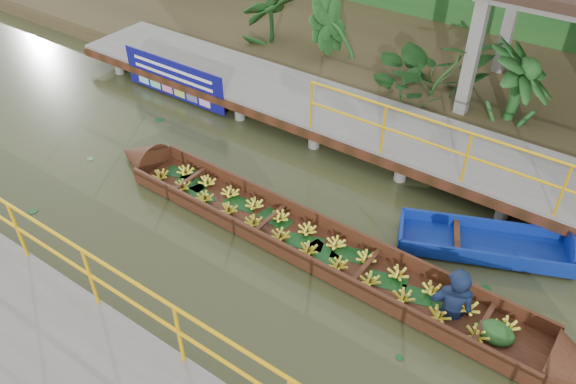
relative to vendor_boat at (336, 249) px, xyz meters
The scene contains 7 objects.
ground 1.17m from the vendor_boat, behind, with size 80.00×80.00×0.00m, color #2A2E17.
land_strip 7.51m from the vendor_boat, 98.70° to the left, with size 30.00×8.00×0.45m, color #342A1A.
far_dock 3.54m from the vendor_boat, 108.43° to the left, with size 16.00×2.06×1.66m.
vendor_boat is the anchor object (origin of this frame).
moored_blue_boat 3.25m from the vendor_boat, 36.54° to the left, with size 3.31×2.03×0.77m.
blue_banner 6.39m from the vendor_boat, 157.94° to the left, with size 3.03×0.04×0.95m.
tropical_plants 5.36m from the vendor_boat, 81.47° to the left, with size 14.15×1.15×1.44m.
Camera 1 is at (4.26, -5.71, 6.61)m, focal length 35.00 mm.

